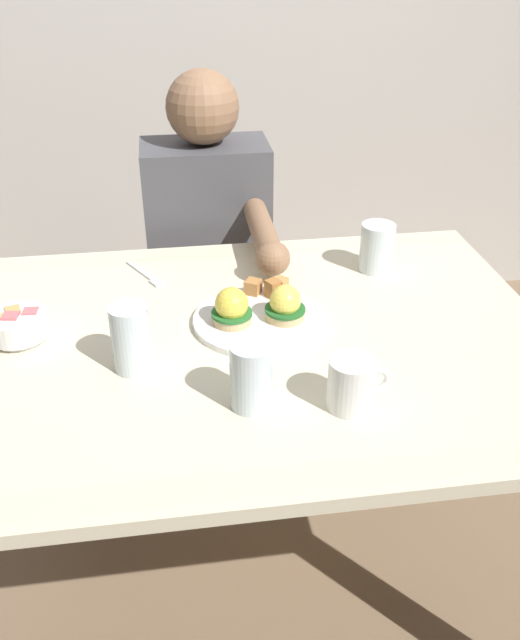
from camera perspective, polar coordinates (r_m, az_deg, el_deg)
ground_plane at (r=1.86m, az=-0.07°, el=-20.97°), size 6.00×6.00×0.00m
dining_table at (r=1.41m, az=-0.09°, el=-5.07°), size 1.20×0.90×0.74m
eggs_benedict_plate at (r=1.39m, az=-0.14°, el=0.64°), size 0.27×0.27×0.09m
fruit_bowl at (r=1.42m, az=-19.88°, el=-0.43°), size 0.12×0.12×0.06m
coffee_mug at (r=1.16m, az=7.83°, el=-5.25°), size 0.11×0.08×0.09m
fork at (r=1.61m, az=-9.62°, el=3.79°), size 0.09×0.14×0.00m
water_glass_near at (r=1.62m, az=9.85°, el=5.81°), size 0.08×0.08×0.12m
water_glass_far at (r=1.26m, az=-10.84°, el=-1.81°), size 0.07×0.07×0.13m
water_glass_extra at (r=1.14m, az=-0.74°, el=-4.99°), size 0.07×0.07×0.12m
diner_person at (r=1.92m, az=-4.20°, el=5.81°), size 0.34×0.54×1.14m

